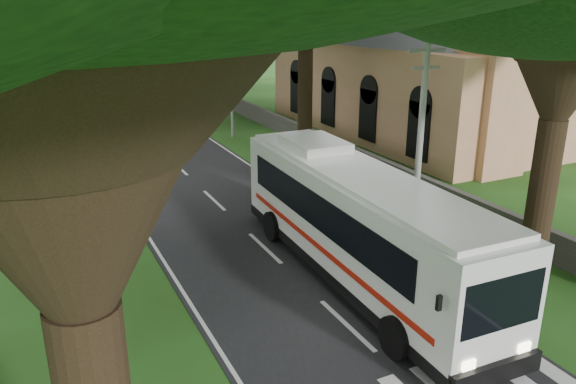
{
  "coord_description": "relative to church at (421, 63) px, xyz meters",
  "views": [
    {
      "loc": [
        -7.85,
        -10.15,
        9.14
      ],
      "look_at": [
        0.95,
        7.91,
        2.2
      ],
      "focal_mm": 35.0,
      "sensor_mm": 36.0,
      "label": 1
    }
  ],
  "objects": [
    {
      "name": "church",
      "position": [
        0.0,
        0.0,
        0.0
      ],
      "size": [
        14.0,
        24.0,
        11.6
      ],
      "color": "tan",
      "rests_on": "ground"
    },
    {
      "name": "property_wall",
      "position": [
        -8.86,
        2.45,
        -4.31
      ],
      "size": [
        0.35,
        50.0,
        1.2
      ],
      "primitive_type": "cube",
      "color": "#383533",
      "rests_on": "ground"
    },
    {
      "name": "pole_mid",
      "position": [
        -12.36,
        4.45,
        -0.73
      ],
      "size": [
        1.6,
        0.24,
        8.0
      ],
      "color": "gray",
      "rests_on": "ground"
    },
    {
      "name": "pedestrian",
      "position": [
        -23.41,
        -11.0,
        -4.03
      ],
      "size": [
        0.55,
        0.72,
        1.76
      ],
      "primitive_type": "imported",
      "rotation": [
        0.0,
        0.0,
        1.8
      ],
      "color": "black",
      "rests_on": "ground"
    },
    {
      "name": "distant_car_b",
      "position": [
        -19.32,
        34.01,
        -4.27
      ],
      "size": [
        1.79,
        3.86,
        1.23
      ],
      "primitive_type": "imported",
      "rotation": [
        0.0,
        0.0,
        0.14
      ],
      "color": "navy",
      "rests_on": "road"
    },
    {
      "name": "distant_car_c",
      "position": [
        -17.06,
        36.78,
        -4.2
      ],
      "size": [
        2.94,
        4.98,
        1.35
      ],
      "primitive_type": "imported",
      "rotation": [
        0.0,
        0.0,
        2.9
      ],
      "color": "maroon",
      "rests_on": "road"
    },
    {
      "name": "coach_bus",
      "position": [
        -16.0,
        -17.04,
        -2.83
      ],
      "size": [
        3.39,
        13.15,
        3.85
      ],
      "rotation": [
        0.0,
        0.0,
        -0.03
      ],
      "color": "white",
      "rests_on": "ground"
    },
    {
      "name": "pole_far",
      "position": [
        -12.36,
        24.45,
        -0.73
      ],
      "size": [
        1.6,
        0.24,
        8.0
      ],
      "color": "gray",
      "rests_on": "ground"
    },
    {
      "name": "ground",
      "position": [
        -17.86,
        -21.55,
        -4.91
      ],
      "size": [
        140.0,
        140.0,
        0.0
      ],
      "primitive_type": "plane",
      "color": "#214413",
      "rests_on": "ground"
    },
    {
      "name": "distant_car_a",
      "position": [
        -20.86,
        15.18,
        -4.29
      ],
      "size": [
        1.5,
        3.49,
        1.17
      ],
      "primitive_type": "imported",
      "rotation": [
        0.0,
        0.0,
        3.18
      ],
      "color": "#AEADB1",
      "rests_on": "road"
    },
    {
      "name": "pole_near",
      "position": [
        -12.36,
        -15.55,
        -0.73
      ],
      "size": [
        1.6,
        0.24,
        8.0
      ],
      "color": "gray",
      "rests_on": "ground"
    },
    {
      "name": "road",
      "position": [
        -17.86,
        3.45,
        -4.9
      ],
      "size": [
        8.0,
        120.0,
        0.04
      ],
      "primitive_type": "cube",
      "color": "black",
      "rests_on": "ground"
    }
  ]
}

